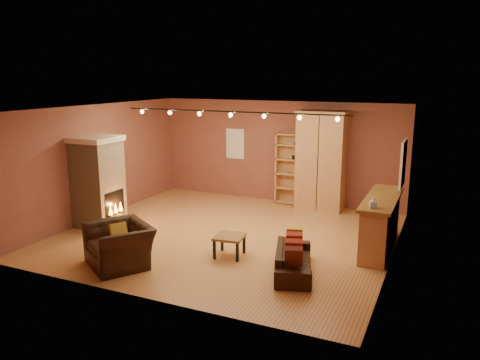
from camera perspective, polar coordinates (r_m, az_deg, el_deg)
The scene contains 16 objects.
floor at distance 10.48m, azimuth -1.55°, elevation -6.74°, with size 7.00×7.00×0.00m, color #A8713B.
ceiling at distance 9.91m, azimuth -1.65°, elevation 8.72°, with size 7.00×7.00×0.00m, color brown.
back_wall at distance 13.05m, azimuth 4.65°, elevation 3.45°, with size 7.00×0.02×2.80m, color brown.
left_wall at distance 12.02m, azimuth -16.79°, elevation 2.15°, with size 0.02×6.50×2.80m, color brown.
right_wall at distance 9.17m, azimuth 18.50°, elevation -1.12°, with size 0.02×6.50×2.80m, color brown.
fireplace at distance 11.35m, azimuth -16.91°, elevation -0.21°, with size 1.01×0.98×2.12m.
back_window at distance 13.50m, azimuth -0.58°, elevation 4.44°, with size 0.56×0.04×0.86m, color white.
bookcase at distance 12.90m, azimuth 6.22°, elevation 1.45°, with size 0.80×0.31×1.95m.
armoire at distance 12.38m, azimuth 9.84°, elevation 2.35°, with size 1.27×0.72×2.60m.
bar_counter at distance 9.91m, azimuth 16.75°, elevation -5.04°, with size 0.62×2.30×1.10m.
tissue_box at distance 8.92m, azimuth 15.93°, elevation -2.71°, with size 0.13×0.13×0.21m.
right_window at distance 10.49m, azimuth 19.26°, elevation 1.90°, with size 0.05×0.90×1.00m, color white.
loveseat at distance 8.55m, azimuth 6.58°, elevation -9.02°, with size 0.92×1.67×0.70m.
armchair at distance 9.02m, azimuth -14.53°, elevation -6.89°, with size 1.43×1.30×1.05m.
coffee_table at distance 9.21m, azimuth -1.29°, elevation -7.16°, with size 0.62×0.62×0.42m.
track_rail at distance 10.10m, azimuth -1.14°, elevation 8.13°, with size 5.20×0.09×0.13m.
Camera 1 is at (4.32, -8.89, 3.48)m, focal length 35.00 mm.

